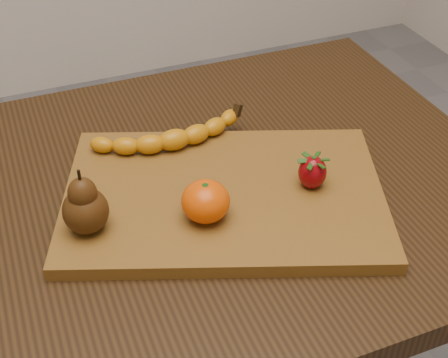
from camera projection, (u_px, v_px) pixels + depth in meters
name	position (u px, v px, depth m)	size (l,w,h in m)	color
table	(179.00, 239.00, 0.97)	(1.00, 0.70, 0.76)	black
cutting_board	(224.00, 195.00, 0.89)	(0.45, 0.30, 0.02)	brown
banana	(174.00, 140.00, 0.95)	(0.21, 0.05, 0.03)	#C47C09
pear	(84.00, 201.00, 0.79)	(0.06, 0.06, 0.09)	#3F230A
mandarin	(206.00, 201.00, 0.82)	(0.07, 0.07, 0.06)	#D84702
strawberry	(313.00, 171.00, 0.88)	(0.04, 0.04, 0.05)	#7D0309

